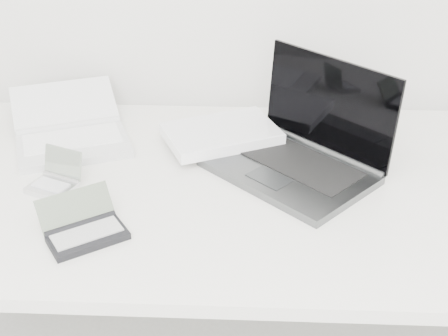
{
  "coord_description": "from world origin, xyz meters",
  "views": [
    {
      "loc": [
        0.02,
        0.36,
        1.47
      ],
      "look_at": [
        -0.03,
        1.51,
        0.79
      ],
      "focal_mm": 50.0,
      "sensor_mm": 36.0,
      "label": 1
    }
  ],
  "objects_px": {
    "laptop_large": "(273,145)",
    "netbook_open_white": "(71,133)",
    "desk": "(238,200)",
    "palmtop_charcoal": "(84,229)"
  },
  "relations": [
    {
      "from": "laptop_large",
      "to": "netbook_open_white",
      "type": "distance_m",
      "value": 0.51
    },
    {
      "from": "palmtop_charcoal",
      "to": "desk",
      "type": "bearing_deg",
      "value": 2.31
    },
    {
      "from": "desk",
      "to": "palmtop_charcoal",
      "type": "distance_m",
      "value": 0.37
    },
    {
      "from": "desk",
      "to": "palmtop_charcoal",
      "type": "height_order",
      "value": "palmtop_charcoal"
    },
    {
      "from": "desk",
      "to": "palmtop_charcoal",
      "type": "bearing_deg",
      "value": -144.23
    },
    {
      "from": "palmtop_charcoal",
      "to": "netbook_open_white",
      "type": "bearing_deg",
      "value": 74.56
    },
    {
      "from": "laptop_large",
      "to": "netbook_open_white",
      "type": "relative_size",
      "value": 1.33
    },
    {
      "from": "desk",
      "to": "netbook_open_white",
      "type": "bearing_deg",
      "value": 156.61
    },
    {
      "from": "laptop_large",
      "to": "netbook_open_white",
      "type": "bearing_deg",
      "value": -145.77
    },
    {
      "from": "desk",
      "to": "laptop_large",
      "type": "height_order",
      "value": "laptop_large"
    }
  ]
}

